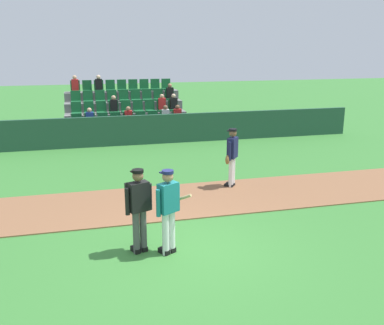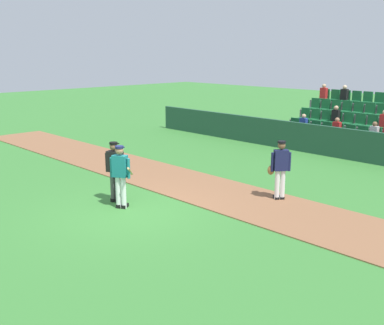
% 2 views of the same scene
% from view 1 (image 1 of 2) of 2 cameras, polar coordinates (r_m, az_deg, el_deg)
% --- Properties ---
extents(ground_plane, '(80.00, 80.00, 0.00)m').
position_cam_1_polar(ground_plane, '(9.15, -0.63, -11.45)').
color(ground_plane, '#387A33').
extents(infield_dirt_path, '(28.00, 2.69, 0.03)m').
position_cam_1_polar(infield_dirt_path, '(11.76, -3.95, -5.17)').
color(infield_dirt_path, brown).
rests_on(infield_dirt_path, ground).
extents(dugout_fence, '(20.00, 0.16, 1.25)m').
position_cam_1_polar(dugout_fence, '(18.41, -7.96, 4.20)').
color(dugout_fence, '#234C38').
rests_on(dugout_fence, ground).
extents(stadium_bleachers, '(5.55, 3.80, 2.70)m').
position_cam_1_polar(stadium_bleachers, '(20.63, -8.66, 5.71)').
color(stadium_bleachers, slate).
rests_on(stadium_bleachers, ground).
extents(batter_teal_jersey, '(0.74, 0.70, 1.76)m').
position_cam_1_polar(batter_teal_jersey, '(8.66, -3.13, -6.05)').
color(batter_teal_jersey, white).
rests_on(batter_teal_jersey, ground).
extents(umpire_home_plate, '(0.56, 0.41, 1.76)m').
position_cam_1_polar(umpire_home_plate, '(8.77, -7.04, -5.67)').
color(umpire_home_plate, '#4C4C4C').
rests_on(umpire_home_plate, ground).
extents(runner_navy_jersey, '(0.52, 0.54, 1.76)m').
position_cam_1_polar(runner_navy_jersey, '(12.75, 5.26, 0.90)').
color(runner_navy_jersey, white).
rests_on(runner_navy_jersey, ground).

